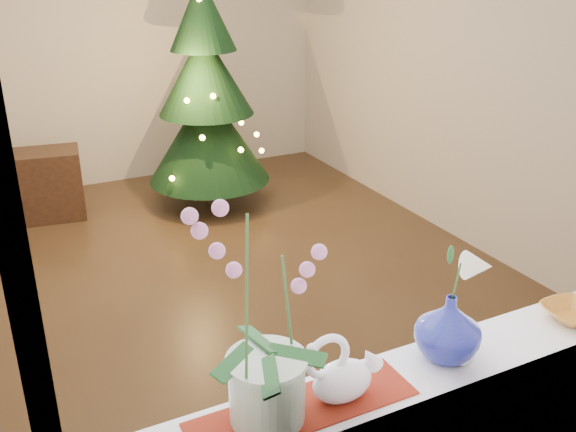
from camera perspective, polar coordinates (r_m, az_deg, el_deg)
name	(u,v)px	position (r m, az deg, el deg)	size (l,w,h in m)	color
ground	(187,293)	(4.44, -8.94, -6.82)	(5.00, 5.00, 0.00)	#3D2819
wall_back	(91,44)	(6.36, -17.13, 14.43)	(4.50, 0.10, 2.70)	beige
wall_front	(448,271)	(1.84, 14.00, -4.80)	(4.50, 0.10, 2.70)	beige
wall_right	(465,67)	(5.07, 15.50, 12.66)	(0.10, 5.00, 2.70)	beige
windowsill	(407,378)	(2.16, 10.57, -14.01)	(2.20, 0.26, 0.04)	white
window_frame	(453,147)	(1.73, 14.46, 5.94)	(2.22, 0.06, 1.60)	white
runner	(303,408)	(1.98, 1.38, -16.71)	(0.70, 0.20, 0.01)	maroon
orchid_pot	(266,316)	(1.74, -1.99, -8.86)	(0.24, 0.24, 0.69)	white
swan	(343,367)	(1.96, 4.91, -13.22)	(0.27, 0.12, 0.23)	white
blue_vase	(449,323)	(2.18, 14.11, -9.21)	(0.25, 0.25, 0.26)	navy
lily	(456,260)	(2.07, 14.71, -3.80)	(0.15, 0.08, 0.20)	silver
paperweight	(463,355)	(2.21, 15.28, -11.81)	(0.07, 0.07, 0.07)	silver
amber_dish	(572,314)	(2.59, 23.92, -7.98)	(0.17, 0.17, 0.04)	#AF7025
xmas_tree	(206,96)	(5.67, -7.31, 10.56)	(1.08, 1.08, 1.97)	black
side_table	(34,186)	(5.87, -21.66, 2.50)	(0.79, 0.40, 0.59)	black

